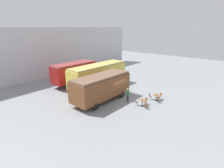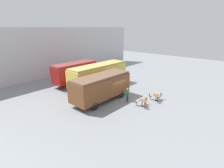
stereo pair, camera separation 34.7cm
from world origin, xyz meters
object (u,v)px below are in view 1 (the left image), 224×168
passenger_coach_wooden (102,86)px  visitor_person (128,94)px  cafe_table_mid (156,96)px  streamlined_locomotive (78,71)px  cafe_table_near (143,102)px  cafe_chair_0 (145,105)px  passenger_coach_vintage (98,74)px

passenger_coach_wooden → visitor_person: (1.97, -2.67, -1.00)m
cafe_table_mid → passenger_coach_wooden: bearing=130.7°
passenger_coach_wooden → visitor_person: passenger_coach_wooden is taller
streamlined_locomotive → passenger_coach_wooden: (-2.66, -7.93, -0.17)m
cafe_table_near → cafe_chair_0: 0.74m
passenger_coach_wooden → cafe_table_near: bearing=-68.2°
passenger_coach_wooden → visitor_person: 3.46m
passenger_coach_wooden → passenger_coach_vintage: bearing=48.7°
passenger_coach_wooden → cafe_table_near: size_ratio=10.48×
cafe_table_mid → visitor_person: 3.69m
streamlined_locomotive → cafe_table_mid: streamlined_locomotive is taller
cafe_chair_0 → visitor_person: 2.87m
passenger_coach_vintage → streamlined_locomotive: bearing=102.0°
passenger_coach_wooden → cafe_table_mid: size_ratio=9.79×
passenger_coach_vintage → cafe_table_near: (-1.56, -8.83, -1.57)m
streamlined_locomotive → passenger_coach_wooden: size_ratio=1.11×
cafe_chair_0 → streamlined_locomotive: bearing=28.4°
passenger_coach_wooden → cafe_chair_0: size_ratio=9.35×
cafe_table_near → visitor_person: 2.22m
cafe_chair_0 → passenger_coach_wooden: bearing=48.8°
cafe_table_mid → cafe_table_near: bearing=170.5°
cafe_chair_0 → visitor_person: (0.43, 2.80, 0.45)m
passenger_coach_wooden → cafe_table_near: (1.94, -4.85, -1.38)m
passenger_coach_vintage → cafe_table_mid: 9.45m
passenger_coach_vintage → passenger_coach_wooden: size_ratio=1.24×
passenger_coach_wooden → cafe_chair_0: (1.53, -5.46, -1.44)m
cafe_table_mid → streamlined_locomotive: bearing=98.1°
passenger_coach_vintage → cafe_chair_0: (-1.96, -9.44, -1.63)m
streamlined_locomotive → cafe_table_mid: bearing=-81.9°
cafe_chair_0 → visitor_person: size_ratio=0.50×
passenger_coach_wooden → cafe_table_mid: bearing=-49.3°
cafe_table_mid → passenger_coach_vintage: bearing=96.4°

